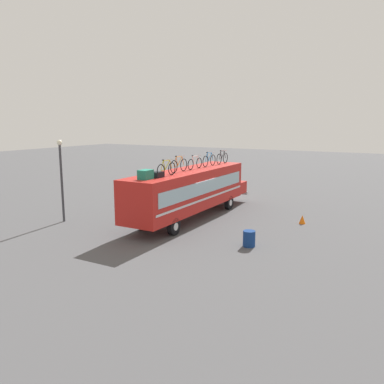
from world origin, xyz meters
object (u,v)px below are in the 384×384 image
Objects in this scene: rooftop_bicycle_1 at (166,169)px; rooftop_bicycle_5 at (222,158)px; rooftop_bicycle_4 at (209,160)px; luggage_bag_1 at (146,175)px; rooftop_bicycle_2 at (179,165)px; traffic_cone at (302,219)px; street_lamp at (61,173)px; rooftop_bicycle_3 at (195,163)px; trash_bin at (249,239)px; luggage_bag_2 at (157,175)px; bus at (191,189)px.

rooftop_bicycle_5 is at bearing 0.65° from rooftop_bicycle_1.
rooftop_bicycle_1 is 5.36m from rooftop_bicycle_4.
rooftop_bicycle_2 reaches higher than luggage_bag_1.
traffic_cone is 14.44m from street_lamp.
rooftop_bicycle_3 is 1.80m from rooftop_bicycle_4.
rooftop_bicycle_4 is at bearing 176.87° from rooftop_bicycle_5.
rooftop_bicycle_2 is 1.02× the size of rooftop_bicycle_4.
luggage_bag_1 is at bearing 102.44° from trash_bin.
rooftop_bicycle_2 reaches higher than traffic_cone.
luggage_bag_2 is 2.40m from rooftop_bicycle_2.
rooftop_bicycle_1 reaches higher than luggage_bag_1.
luggage_bag_2 is at bearing -176.75° from rooftop_bicycle_2.
rooftop_bicycle_4 is at bearing -1.12° from luggage_bag_1.
street_lamp is (0.17, 6.24, -0.36)m from luggage_bag_1.
rooftop_bicycle_2 reaches higher than luggage_bag_2.
rooftop_bicycle_4 is at bearing -4.13° from bus.
rooftop_bicycle_3 is (0.38, -0.09, 1.59)m from bus.
rooftop_bicycle_1 is 0.36× the size of street_lamp.
bus is 3.58m from rooftop_bicycle_1.
rooftop_bicycle_4 is 2.31× the size of trash_bin.
rooftop_bicycle_1 is at bearing -78.97° from street_lamp.
luggage_bag_2 is 4.17m from rooftop_bicycle_3.
luggage_bag_2 is 0.67m from rooftop_bicycle_1.
rooftop_bicycle_4 is 3.50× the size of traffic_cone.
traffic_cone is at bearing -49.01° from rooftop_bicycle_1.
rooftop_bicycle_2 reaches higher than bus.
rooftop_bicycle_1 is (-3.18, -0.34, 1.61)m from bus.
traffic_cone is (5.25, -6.04, -3.17)m from rooftop_bicycle_1.
luggage_bag_1 is at bearing -179.95° from rooftop_bicycle_2.
rooftop_bicycle_5 is at bearing -2.49° from rooftop_bicycle_2.
street_lamp reaches higher than rooftop_bicycle_1.
rooftop_bicycle_4 is 6.99m from traffic_cone.
bus is 6.77× the size of rooftop_bicycle_2.
bus is 6.44m from trash_bin.
traffic_cone is at bearing -72.04° from bus.
luggage_bag_1 reaches higher than luggage_bag_2.
rooftop_bicycle_3 is 3.59m from rooftop_bicycle_5.
rooftop_bicycle_4 is 1.03× the size of rooftop_bicycle_5.
street_lamp reaches higher than rooftop_bicycle_4.
trash_bin is 11.77m from street_lamp.
traffic_cone is at bearing -91.00° from rooftop_bicycle_4.
rooftop_bicycle_4 is at bearing -2.09° from rooftop_bicycle_3.
rooftop_bicycle_3 is 7.23m from traffic_cone.
street_lamp is (-3.07, 6.24, -0.52)m from rooftop_bicycle_2.
rooftop_bicycle_3 is at bearing -52.50° from street_lamp.
rooftop_bicycle_4 is 0.37× the size of street_lamp.
luggage_bag_1 is at bearing -179.70° from bus.
rooftop_bicycle_5 reaches higher than bus.
rooftop_bicycle_5 is 3.41× the size of traffic_cone.
traffic_cone is at bearing -62.60° from street_lamp.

